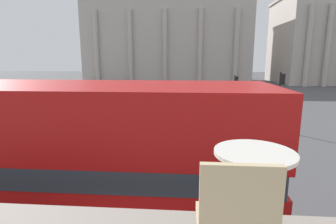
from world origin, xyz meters
The scene contains 12 objects.
double_decker_bus centered at (-2.49, 3.29, 2.34)m, with size 10.28×2.73×4.21m.
cafe_dining_table centered at (1.30, -0.35, 3.89)m, with size 0.60×0.60×0.73m.
cafe_chair_0 centered at (1.07, -0.93, 3.87)m, with size 0.40×0.40×0.91m.
plaza_building_left centered at (-3.52, 56.33, 8.37)m, with size 33.51×17.05×16.74m.
traffic_light_near centered at (-2.20, 9.78, 2.40)m, with size 0.42×0.24×3.67m.
traffic_light_mid centered at (6.92, 15.47, 2.56)m, with size 0.42×0.24×3.93m.
traffic_light_far centered at (4.90, 20.51, 2.25)m, with size 0.42×0.24×3.42m.
car_navy centered at (8.78, 27.99, 0.70)m, with size 4.20×1.93×1.35m.
pedestrian_grey centered at (3.24, 10.50, 0.92)m, with size 0.32×0.32×1.61m.
pedestrian_olive centered at (5.84, 26.43, 0.95)m, with size 0.32×0.32×1.65m.
pedestrian_black centered at (1.39, 15.28, 0.96)m, with size 0.32×0.32×1.67m.
pedestrian_white centered at (1.41, 27.73, 1.03)m, with size 0.32×0.32×1.78m.
Camera 1 is at (0.80, -2.23, 4.75)m, focal length 28.00 mm.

